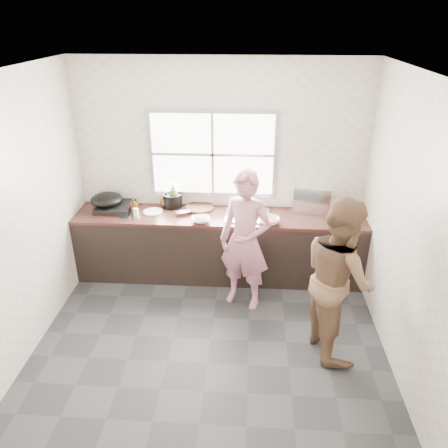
# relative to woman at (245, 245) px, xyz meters

# --- Properties ---
(floor) EXTENTS (3.60, 3.20, 0.01)m
(floor) POSITION_rel_woman_xyz_m (-0.33, -0.69, -0.77)
(floor) COLOR #2C2C2F
(floor) RESTS_ON ground
(ceiling) EXTENTS (3.60, 3.20, 0.01)m
(ceiling) POSITION_rel_woman_xyz_m (-0.33, -0.69, 1.94)
(ceiling) COLOR silver
(ceiling) RESTS_ON wall_back
(wall_back) EXTENTS (3.60, 0.01, 2.70)m
(wall_back) POSITION_rel_woman_xyz_m (-0.33, 0.91, 0.58)
(wall_back) COLOR beige
(wall_back) RESTS_ON ground
(wall_left) EXTENTS (0.01, 3.20, 2.70)m
(wall_left) POSITION_rel_woman_xyz_m (-2.14, -0.69, 0.58)
(wall_left) COLOR beige
(wall_left) RESTS_ON ground
(wall_right) EXTENTS (0.01, 3.20, 2.70)m
(wall_right) POSITION_rel_woman_xyz_m (1.47, -0.69, 0.58)
(wall_right) COLOR beige
(wall_right) RESTS_ON ground
(wall_front) EXTENTS (3.60, 0.01, 2.70)m
(wall_front) POSITION_rel_woman_xyz_m (-0.33, -2.30, 0.58)
(wall_front) COLOR beige
(wall_front) RESTS_ON ground
(cabinet) EXTENTS (3.60, 0.62, 0.82)m
(cabinet) POSITION_rel_woman_xyz_m (-0.33, 0.60, -0.36)
(cabinet) COLOR black
(cabinet) RESTS_ON floor
(countertop) EXTENTS (3.60, 0.64, 0.04)m
(countertop) POSITION_rel_woman_xyz_m (-0.33, 0.60, 0.07)
(countertop) COLOR #361B16
(countertop) RESTS_ON cabinet
(sink) EXTENTS (0.55, 0.45, 0.02)m
(sink) POSITION_rel_woman_xyz_m (0.02, 0.60, 0.10)
(sink) COLOR silver
(sink) RESTS_ON countertop
(faucet) EXTENTS (0.02, 0.02, 0.30)m
(faucet) POSITION_rel_woman_xyz_m (0.02, 0.80, 0.24)
(faucet) COLOR silver
(faucet) RESTS_ON countertop
(window_frame) EXTENTS (1.60, 0.05, 1.10)m
(window_frame) POSITION_rel_woman_xyz_m (-0.43, 0.90, 0.78)
(window_frame) COLOR #9EA0A5
(window_frame) RESTS_ON wall_back
(window_glazing) EXTENTS (1.50, 0.01, 1.00)m
(window_glazing) POSITION_rel_woman_xyz_m (-0.43, 0.87, 0.78)
(window_glazing) COLOR white
(window_glazing) RESTS_ON window_frame
(woman) EXTENTS (0.66, 0.55, 1.53)m
(woman) POSITION_rel_woman_xyz_m (0.00, 0.00, 0.00)
(woman) COLOR #C8788F
(woman) RESTS_ON floor
(person_side) EXTENTS (0.79, 0.93, 1.65)m
(person_side) POSITION_rel_woman_xyz_m (0.92, -0.70, 0.06)
(person_side) COLOR brown
(person_side) RESTS_ON floor
(cutting_board) EXTENTS (0.37, 0.37, 0.04)m
(cutting_board) POSITION_rel_woman_xyz_m (-0.60, 0.76, 0.11)
(cutting_board) COLOR #311F13
(cutting_board) RESTS_ON countertop
(cleaver) EXTENTS (0.20, 0.16, 0.01)m
(cleaver) POSITION_rel_woman_xyz_m (-0.78, 0.58, 0.14)
(cleaver) COLOR silver
(cleaver) RESTS_ON cutting_board
(bowl_mince) EXTENTS (0.27, 0.27, 0.06)m
(bowl_mince) POSITION_rel_woman_xyz_m (-0.54, 0.39, 0.12)
(bowl_mince) COLOR silver
(bowl_mince) RESTS_ON countertop
(bowl_crabs) EXTENTS (0.22, 0.22, 0.06)m
(bowl_crabs) POSITION_rel_woman_xyz_m (0.28, 0.39, 0.12)
(bowl_crabs) COLOR silver
(bowl_crabs) RESTS_ON countertop
(bowl_held) EXTENTS (0.22, 0.22, 0.05)m
(bowl_held) POSITION_rel_woman_xyz_m (0.28, 0.45, 0.12)
(bowl_held) COLOR white
(bowl_held) RESTS_ON countertop
(black_pot) EXTENTS (0.30, 0.30, 0.18)m
(black_pot) POSITION_rel_woman_xyz_m (-0.95, 0.82, 0.18)
(black_pot) COLOR black
(black_pot) RESTS_ON countertop
(plate_food) EXTENTS (0.29, 0.29, 0.02)m
(plate_food) POSITION_rel_woman_xyz_m (-1.18, 0.62, 0.10)
(plate_food) COLOR silver
(plate_food) RESTS_ON countertop
(bottle_green) EXTENTS (0.16, 0.16, 0.33)m
(bottle_green) POSITION_rel_woman_xyz_m (-0.94, 0.83, 0.26)
(bottle_green) COLOR #438D2E
(bottle_green) RESTS_ON countertop
(bottle_brown_tall) EXTENTS (0.09, 0.09, 0.17)m
(bottle_brown_tall) POSITION_rel_woman_xyz_m (-1.40, 0.60, 0.18)
(bottle_brown_tall) COLOR #402710
(bottle_brown_tall) RESTS_ON countertop
(bottle_brown_short) EXTENTS (0.18, 0.18, 0.19)m
(bottle_brown_short) POSITION_rel_woman_xyz_m (-1.04, 0.83, 0.19)
(bottle_brown_short) COLOR #4B2912
(bottle_brown_short) RESTS_ON countertop
(glass_jar) EXTENTS (0.08, 0.08, 0.10)m
(glass_jar) POSITION_rel_woman_xyz_m (-1.36, 0.51, 0.14)
(glass_jar) COLOR silver
(glass_jar) RESTS_ON countertop
(burner) EXTENTS (0.45, 0.45, 0.07)m
(burner) POSITION_rel_woman_xyz_m (-1.68, 0.70, 0.13)
(burner) COLOR black
(burner) RESTS_ON countertop
(wok) EXTENTS (0.50, 0.50, 0.15)m
(wok) POSITION_rel_woman_xyz_m (-1.77, 0.68, 0.23)
(wok) COLOR black
(wok) RESTS_ON burner
(dish_rack) EXTENTS (0.50, 0.39, 0.34)m
(dish_rack) POSITION_rel_woman_xyz_m (0.82, 0.83, 0.26)
(dish_rack) COLOR white
(dish_rack) RESTS_ON countertop
(pot_lid_left) EXTENTS (0.31, 0.31, 0.01)m
(pot_lid_left) POSITION_rel_woman_xyz_m (-1.54, 0.64, 0.10)
(pot_lid_left) COLOR silver
(pot_lid_left) RESTS_ON countertop
(pot_lid_right) EXTENTS (0.30, 0.30, 0.01)m
(pot_lid_right) POSITION_rel_woman_xyz_m (-1.43, 0.50, 0.10)
(pot_lid_right) COLOR #B2B5B9
(pot_lid_right) RESTS_ON countertop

